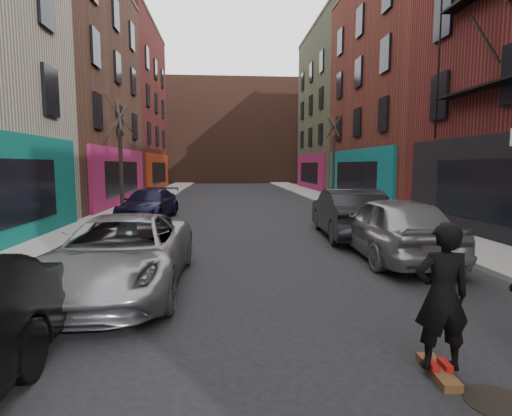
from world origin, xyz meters
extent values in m
cube|color=gray|center=(-6.25, 30.00, 0.07)|extent=(2.50, 84.00, 0.13)
cube|color=gray|center=(6.25, 30.00, 0.07)|extent=(2.50, 84.00, 0.13)
cube|color=#47281E|center=(0.00, 56.00, 7.00)|extent=(40.00, 10.00, 14.00)
imported|color=gray|center=(-3.20, 5.82, 0.74)|extent=(2.48, 5.36, 1.49)
imported|color=black|center=(-4.60, 16.42, 0.70)|extent=(2.53, 5.01, 1.39)
imported|color=gray|center=(3.40, 7.96, 0.86)|extent=(2.17, 5.10, 1.72)
imported|color=black|center=(3.20, 11.19, 0.85)|extent=(2.14, 5.27, 1.70)
cube|color=brown|center=(1.44, 2.04, 0.05)|extent=(0.28, 0.82, 0.10)
imported|color=black|center=(1.44, 2.04, 0.99)|extent=(0.68, 0.48, 1.78)
cylinder|color=black|center=(1.79, 1.45, 0.01)|extent=(0.81, 0.81, 0.01)
camera|label=1|loc=(-1.12, -2.34, 2.54)|focal=28.00mm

